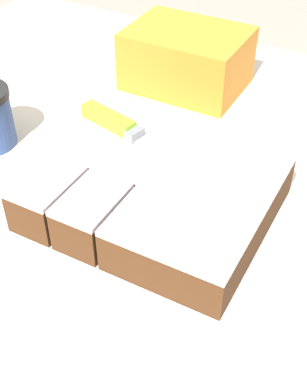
# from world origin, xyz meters

# --- Properties ---
(countertop) EXTENTS (1.40, 1.10, 0.89)m
(countertop) POSITION_xyz_m (0.00, 0.00, 0.44)
(countertop) COLOR beige
(countertop) RESTS_ON ground_plane
(cake_board) EXTENTS (0.37, 0.32, 0.01)m
(cake_board) POSITION_xyz_m (-0.01, -0.04, 0.89)
(cake_board) COLOR silver
(cake_board) RESTS_ON countertop
(cake) EXTENTS (0.31, 0.26, 0.07)m
(cake) POSITION_xyz_m (-0.00, -0.04, 0.93)
(cake) COLOR #472814
(cake) RESTS_ON cake_board
(knife) EXTENTS (0.28, 0.08, 0.02)m
(knife) POSITION_xyz_m (-0.09, 0.02, 0.97)
(knife) COLOR silver
(knife) RESTS_ON cake
(storage_box) EXTENTS (0.22, 0.16, 0.11)m
(storage_box) POSITION_xyz_m (-0.13, 0.31, 0.94)
(storage_box) COLOR orange
(storage_box) RESTS_ON countertop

